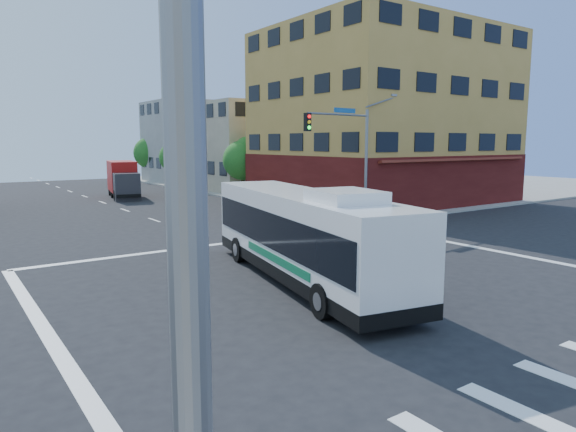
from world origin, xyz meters
TOP-DOWN VIEW (x-y plane):
  - ground at (0.00, 0.00)m, footprint 120.00×120.00m
  - sidewalk_ne at (35.00, 35.00)m, footprint 50.00×50.00m
  - corner_building_ne at (19.99, 18.48)m, footprint 18.10×15.44m
  - building_east_near at (16.98, 33.98)m, footprint 12.06×10.06m
  - building_east_far at (16.98, 47.98)m, footprint 12.06×10.06m
  - signal_mast_ne at (9.08, 10.62)m, footprint 7.91×1.13m
  - signal_mast_sw at (-9.08, -10.64)m, footprint 7.91×1.01m
  - street_tree_a at (11.90, 27.92)m, footprint 3.60×3.60m
  - street_tree_b at (11.90, 35.92)m, footprint 3.80×3.80m
  - street_tree_c at (11.90, 43.92)m, footprint 3.40×3.40m
  - street_tree_d at (11.90, 51.92)m, footprint 4.00×4.00m
  - transit_bus at (-0.90, 1.64)m, footprint 4.95×12.31m
  - box_truck at (2.66, 33.78)m, footprint 3.44×7.54m
  - parked_car at (9.12, 22.85)m, footprint 2.48×4.53m

SIDE VIEW (x-z plane):
  - ground at x=0.00m, z-range 0.00..0.00m
  - sidewalk_ne at x=35.00m, z-range 0.00..0.15m
  - parked_car at x=9.12m, z-range 0.00..1.46m
  - box_truck at x=2.66m, z-range -0.05..3.22m
  - transit_bus at x=-0.90m, z-range -0.04..3.53m
  - street_tree_c at x=11.90m, z-range 0.82..6.11m
  - street_tree_a at x=11.90m, z-range 0.83..6.35m
  - street_tree_b at x=11.90m, z-range 0.85..6.65m
  - street_tree_d at x=11.90m, z-range 0.87..6.90m
  - building_east_near at x=16.98m, z-range 0.01..9.01m
  - signal_mast_ne at x=9.08m, z-range 0.95..9.02m
  - signal_mast_sw at x=-9.08m, z-range 0.95..9.02m
  - building_east_far at x=16.98m, z-range 0.01..10.01m
  - corner_building_ne at x=19.99m, z-range -1.11..12.89m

